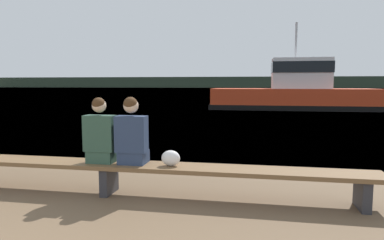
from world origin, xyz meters
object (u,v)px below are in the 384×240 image
Objects in this scene: bench_main at (109,168)px; person_right at (132,135)px; person_left at (100,135)px; shopping_bag at (171,158)px; tugboat_red at (294,93)px.

person_right is (0.38, -0.00, 0.52)m from bench_main.
person_left is at bearing 179.91° from person_right.
person_right is (0.50, -0.00, 0.01)m from person_left.
shopping_bag is at bearing -1.24° from person_right.
bench_main is at bearing 179.11° from shopping_bag.
bench_main is 28.16× the size of shopping_bag.
person_right is 0.67m from shopping_bag.
person_left is 0.50m from person_right.
tugboat_red is at bearing 75.56° from person_left.
shopping_bag is 0.03× the size of tugboat_red.
bench_main is 0.64m from person_right.
bench_main is 7.78× the size of person_right.
person_right is at bearing -0.09° from person_left.
person_left is at bearing 165.44° from tugboat_red.
tugboat_red is at bearing 78.74° from shopping_bag.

